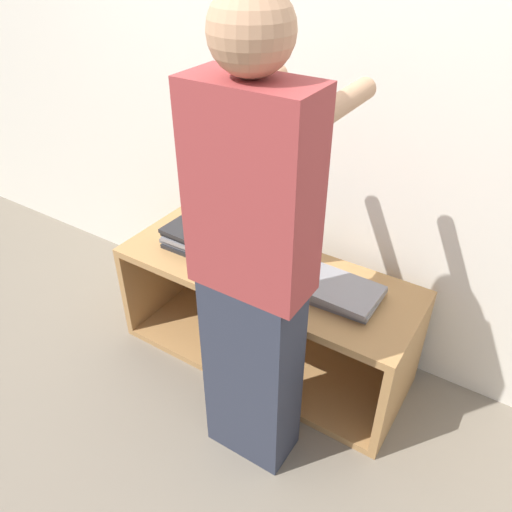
# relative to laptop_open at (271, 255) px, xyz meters

# --- Properties ---
(ground_plane) EXTENTS (12.00, 12.00, 0.00)m
(ground_plane) POSITION_rel_laptop_open_xyz_m (0.00, -0.31, -0.60)
(ground_plane) COLOR #756B5B
(wall_back) EXTENTS (8.00, 0.05, 2.40)m
(wall_back) POSITION_rel_laptop_open_xyz_m (0.00, 0.32, 0.60)
(wall_back) COLOR silver
(wall_back) RESTS_ON ground_plane
(cart) EXTENTS (1.42, 0.52, 0.55)m
(cart) POSITION_rel_laptop_open_xyz_m (0.00, 0.01, -0.33)
(cart) COLOR #A87A47
(cart) RESTS_ON ground_plane
(laptop_open) EXTENTS (0.33, 0.28, 0.25)m
(laptop_open) POSITION_rel_laptop_open_xyz_m (0.00, 0.00, 0.00)
(laptop_open) COLOR gray
(laptop_open) RESTS_ON cart
(laptop_stack_left) EXTENTS (0.35, 0.25, 0.10)m
(laptop_stack_left) POSITION_rel_laptop_open_xyz_m (-0.36, -0.05, -0.00)
(laptop_stack_left) COLOR #232326
(laptop_stack_left) RESTS_ON cart
(laptop_stack_right) EXTENTS (0.35, 0.26, 0.06)m
(laptop_stack_right) POSITION_rel_laptop_open_xyz_m (0.36, -0.05, -0.02)
(laptop_stack_right) COLOR slate
(laptop_stack_right) RESTS_ON cart
(person) EXTENTS (0.40, 0.54, 1.77)m
(person) POSITION_rel_laptop_open_xyz_m (0.22, -0.49, 0.30)
(person) COLOR #2D3342
(person) RESTS_ON ground_plane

